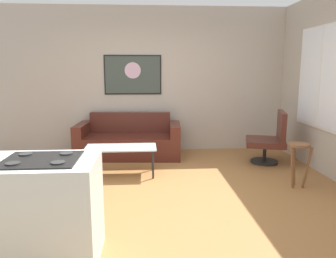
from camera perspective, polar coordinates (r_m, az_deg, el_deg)
ground at (r=4.46m, az=-1.82°, el=-11.28°), size 6.40×6.40×0.04m
back_wall at (r=6.58m, az=-2.67°, el=8.40°), size 6.40×0.05×2.80m
couch at (r=6.24m, az=-6.73°, el=-2.19°), size 1.95×0.95×0.79m
coffee_table at (r=5.14m, az=-8.11°, el=-3.47°), size 1.08×0.51×0.44m
armchair at (r=5.98m, az=17.20°, el=-1.68°), size 0.80×0.82×0.91m
bar_stool at (r=4.89m, az=21.56°, el=-4.13°), size 0.33×0.32×0.62m
kitchen_counter at (r=3.11m, az=-24.91°, el=-12.89°), size 1.38×0.69×0.92m
wall_painting at (r=6.53m, az=-6.08°, el=9.27°), size 1.10×0.03×0.76m
window at (r=5.74m, az=24.77°, el=8.05°), size 0.03×1.39×1.60m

